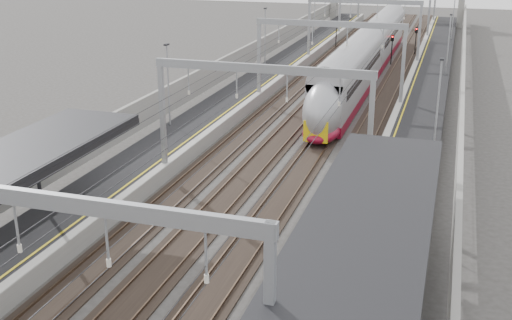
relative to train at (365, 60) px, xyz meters
The scene contains 11 objects.
platform_left 13.21m from the train, 136.48° to the right, with size 4.00×120.00×1.00m, color black.
platform_right 11.24m from the train, 54.23° to the right, with size 4.00×120.00×1.00m, color black.
tracks 9.39m from the train, 99.44° to the right, with size 11.40×140.00×0.20m.
overhead_line 4.88m from the train, 121.93° to the right, with size 13.00×140.00×6.60m.
canopy_right 51.54m from the train, 82.71° to the right, with size 4.40×30.00×4.24m.
wall_left 15.59m from the train, 144.61° to the right, with size 0.30×120.00×3.20m, color gray.
wall_right 13.26m from the train, 42.93° to the right, with size 0.30×120.00×3.20m, color gray.
train is the anchor object (origin of this frame).
signal_green 20.88m from the train, 108.72° to the left, with size 0.32×0.32×3.48m.
signal_red_near 10.19m from the train, 80.39° to the left, with size 0.32×0.32×3.48m.
signal_red_far 17.95m from the train, 77.45° to the left, with size 0.32×0.32×3.48m.
Camera 1 is at (10.38, -12.30, 14.53)m, focal length 45.00 mm.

